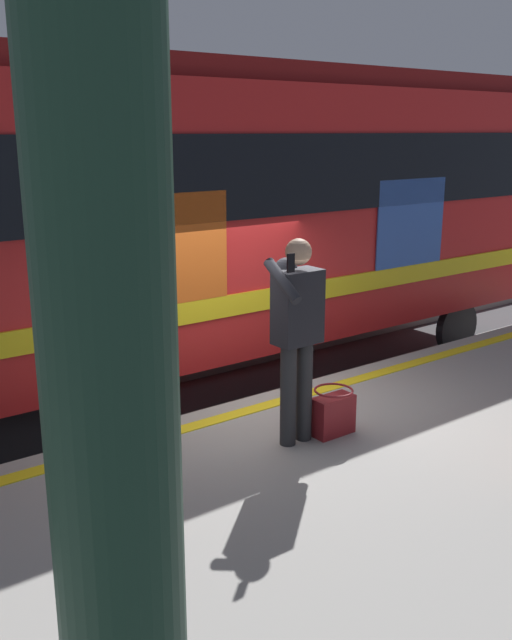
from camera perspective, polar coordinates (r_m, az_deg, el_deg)
ground_plane at (r=7.66m, az=-0.33°, el=-12.23°), size 24.51×24.51×0.00m
platform at (r=6.09m, az=12.19°, el=-15.65°), size 14.43×4.26×0.87m
safety_line at (r=7.08m, az=1.12°, el=-6.80°), size 14.15×0.16×0.01m
track_rail_near at (r=8.73m, az=-6.10°, el=-8.20°), size 18.77×0.08×0.16m
track_rail_far at (r=9.90m, az=-10.40°, el=-5.49°), size 18.77×0.08×0.16m
train_carriage at (r=9.42m, az=-1.51°, el=9.42°), size 10.25×2.84×4.10m
passenger at (r=5.95m, az=3.31°, el=-0.37°), size 0.57×0.55×1.79m
handbag at (r=6.40m, az=6.22°, el=-7.47°), size 0.39×0.35×0.42m
station_column at (r=2.27m, az=-11.49°, el=-8.30°), size 0.43×0.43×3.50m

